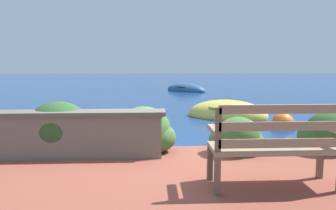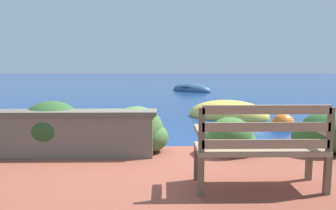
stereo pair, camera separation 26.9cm
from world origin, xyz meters
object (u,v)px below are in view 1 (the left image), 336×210
at_px(rowboat_nearest, 227,115).
at_px(mooring_buoy, 283,124).
at_px(rowboat_mid, 186,90).
at_px(park_bench, 275,144).

xyz_separation_m(rowboat_nearest, mooring_buoy, (1.01, -1.52, 0.02)).
xyz_separation_m(rowboat_nearest, rowboat_mid, (-0.30, 8.42, -0.01)).
bearing_deg(park_bench, rowboat_nearest, 75.42).
bearing_deg(rowboat_nearest, park_bench, 106.87).
bearing_deg(rowboat_nearest, mooring_buoy, 148.74).
height_order(park_bench, rowboat_nearest, park_bench).
relative_size(park_bench, rowboat_nearest, 0.53).
height_order(rowboat_nearest, mooring_buoy, rowboat_nearest).
distance_m(park_bench, mooring_buoy, 4.71).
distance_m(park_bench, rowboat_mid, 14.25).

